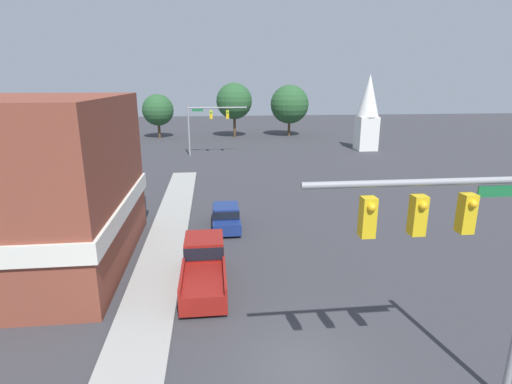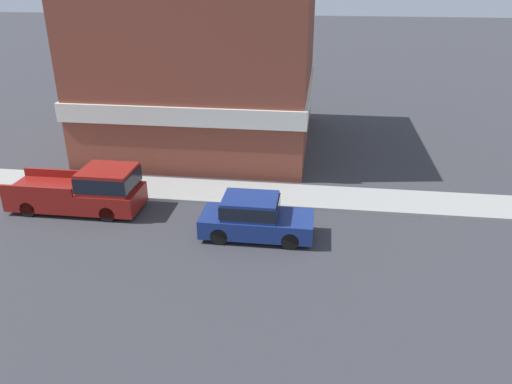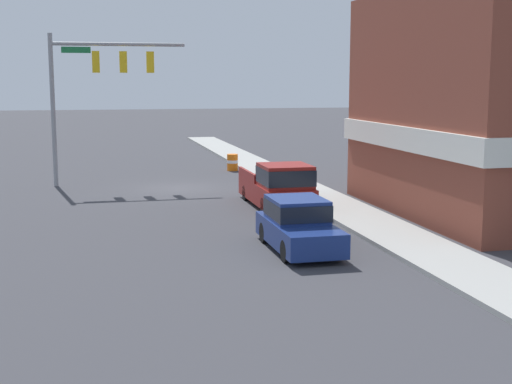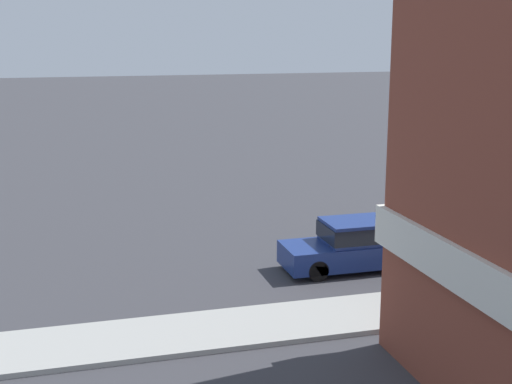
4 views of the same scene
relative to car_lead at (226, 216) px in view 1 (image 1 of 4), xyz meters
The scene contains 11 objects.
ground_plane 13.81m from the car_lead, 81.69° to the right, with size 200.00×200.00×0.00m, color #38383D.
sidewalk_curb 14.16m from the car_lead, 105.20° to the right, with size 2.40×60.00×0.14m.
near_signal_assembly 17.40m from the car_lead, 70.04° to the right, with size 6.63×0.49×7.49m.
far_signal_assembly 27.17m from the car_lead, 92.82° to the left, with size 7.56×0.49×6.59m.
car_lead is the anchor object (origin of this frame).
pickup_truck_parked 7.31m from the car_lead, 100.34° to the right, with size 1.99×5.51×1.93m.
corner_brick_building 12.41m from the car_lead, 158.77° to the right, with size 11.73×12.02×8.71m.
church_steeple 35.66m from the car_lead, 54.38° to the left, with size 2.94×2.94×10.29m.
backdrop_tree_left_far 45.54m from the car_lead, 102.29° to the left, with size 5.19×5.19×7.25m.
backdrop_tree_left_mid 44.24m from the car_lead, 85.96° to the left, with size 6.00×6.00×9.06m.
backdrop_tree_center 46.30m from the car_lead, 74.05° to the left, with size 6.57×6.57×8.72m.
Camera 1 is at (-2.73, -11.25, 9.45)m, focal length 28.00 mm.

